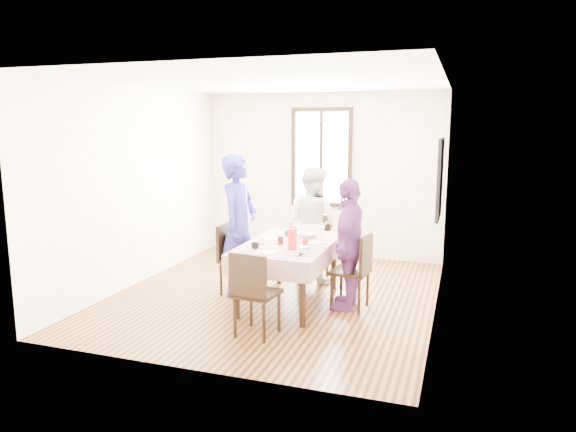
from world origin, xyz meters
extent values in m
plane|color=#321B0B|center=(0.00, 0.00, 0.00)|extent=(4.50, 4.50, 0.00)
plane|color=beige|center=(0.00, 2.25, 1.35)|extent=(4.00, 0.00, 4.00)
plane|color=beige|center=(2.00, 0.00, 1.35)|extent=(0.00, 4.50, 4.50)
cube|color=black|center=(0.00, 2.23, 1.65)|extent=(1.02, 0.06, 1.62)
cube|color=white|center=(0.00, 2.24, 1.65)|extent=(0.90, 0.02, 1.50)
cube|color=red|center=(1.98, 0.30, 1.55)|extent=(0.04, 0.76, 0.96)
cube|color=black|center=(0.27, -0.24, 0.38)|extent=(0.90, 1.55, 0.75)
cube|color=#50000E|center=(0.27, -0.24, 0.76)|extent=(1.02, 1.67, 0.01)
cube|color=black|center=(-0.49, -0.10, 0.46)|extent=(0.42, 0.42, 0.91)
cube|color=black|center=(1.02, -0.19, 0.46)|extent=(0.47, 0.47, 0.91)
cube|color=black|center=(0.27, 0.82, 0.46)|extent=(0.43, 0.43, 0.91)
cube|color=black|center=(0.27, -1.31, 0.46)|extent=(0.47, 0.47, 0.91)
imported|color=navy|center=(-0.47, -0.10, 0.91)|extent=(0.48, 0.69, 1.82)
imported|color=beige|center=(0.27, 0.80, 0.81)|extent=(0.97, 0.88, 1.61)
imported|color=#6D327D|center=(1.00, -0.19, 0.78)|extent=(0.39, 0.92, 1.57)
imported|color=black|center=(-0.01, -0.68, 0.80)|extent=(0.12, 0.12, 0.07)
imported|color=red|center=(0.51, -0.36, 0.80)|extent=(0.12, 0.12, 0.08)
imported|color=#0C7226|center=(0.13, 0.10, 0.80)|extent=(0.10, 0.10, 0.08)
imported|color=white|center=(0.40, 0.13, 0.79)|extent=(0.28, 0.28, 0.05)
cube|color=red|center=(0.41, -0.57, 0.88)|extent=(0.08, 0.08, 0.24)
cylinder|color=white|center=(0.59, -0.68, 0.79)|extent=(0.12, 0.12, 0.06)
cylinder|color=black|center=(0.20, -0.36, 0.81)|extent=(0.07, 0.07, 0.09)
cylinder|color=silver|center=(-0.02, -0.45, 0.81)|extent=(0.06, 0.06, 0.09)
cube|color=black|center=(0.57, -0.79, 0.77)|extent=(0.07, 0.14, 0.01)
cylinder|color=silver|center=(0.27, -0.17, 0.83)|extent=(0.07, 0.07, 0.13)
cylinder|color=white|center=(-0.03, -0.14, 0.77)|extent=(0.20, 0.20, 0.01)
cylinder|color=white|center=(0.57, -0.17, 0.77)|extent=(0.20, 0.20, 0.01)
cylinder|color=white|center=(0.25, 0.35, 0.77)|extent=(0.20, 0.20, 0.01)
cylinder|color=white|center=(0.22, -0.80, 0.77)|extent=(0.20, 0.20, 0.01)
cylinder|color=blue|center=(0.59, -0.68, 0.83)|extent=(0.12, 0.12, 0.01)
camera|label=1|loc=(2.24, -6.16, 2.18)|focal=32.67mm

